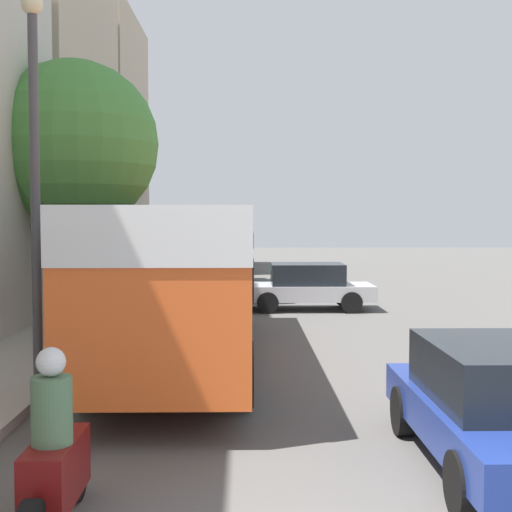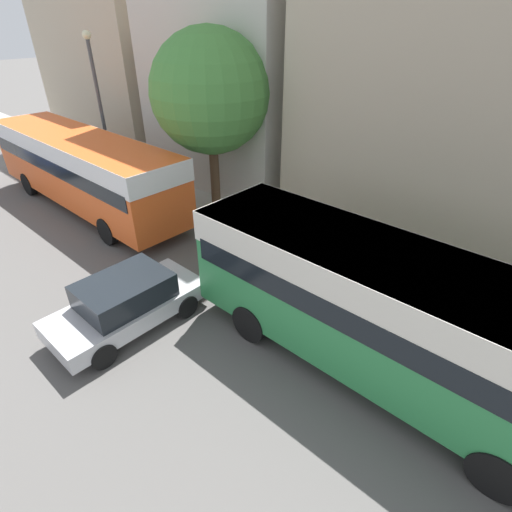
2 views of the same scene
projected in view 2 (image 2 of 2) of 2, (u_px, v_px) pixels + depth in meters
The scene contains 10 objects.
sidewalk at pixel (61, 147), 24.39m from camera, with size 2.20×120.00×0.15m.
building_corner at pixel (120, 42), 22.93m from camera, with size 5.89×9.81×11.28m.
building_midblock at pixel (239, 25), 16.69m from camera, with size 5.56×7.84×13.35m.
building_far_terrace at pixel (488, 20), 11.36m from camera, with size 6.39×9.67×13.86m.
bus_lead at pixel (82, 163), 16.03m from camera, with size 2.58×10.95×3.01m.
bus_following at pixel (387, 302), 8.27m from camera, with size 2.56×9.20×3.06m.
motorcycle_behind_lead at pixel (27, 152), 21.46m from camera, with size 0.38×2.24×1.73m.
car_far_curb at pixel (127, 302), 10.28m from camera, with size 4.00×1.88×1.42m.
street_tree at pixel (210, 93), 14.10m from camera, with size 4.28×4.28×6.68m.
lamp_post at pixel (99, 97), 17.67m from camera, with size 0.36×0.36×6.36m.
Camera 2 is at (4.84, 25.18, 7.12)m, focal length 28.00 mm.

